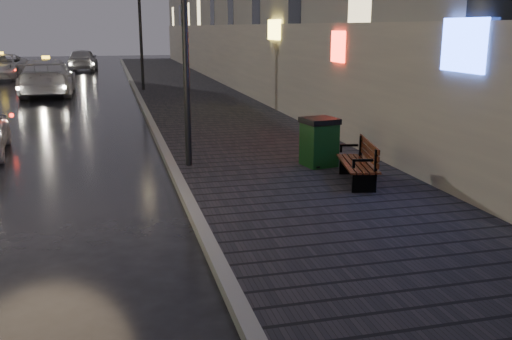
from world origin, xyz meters
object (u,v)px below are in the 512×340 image
at_px(trash_bin, 319,142).
at_px(car_far, 83,60).
at_px(taxi_far, 2,67).
at_px(lamp_far, 140,18).
at_px(bench, 361,162).
at_px(taxi_mid, 48,77).
at_px(lamp_near, 184,7).

distance_m(trash_bin, car_far, 32.90).
relative_size(taxi_far, car_far, 1.17).
distance_m(lamp_far, trash_bin, 17.19).
bearing_deg(bench, trash_bin, 112.86).
xyz_separation_m(trash_bin, taxi_mid, (-7.10, 16.89, 0.15)).
bearing_deg(taxi_mid, lamp_far, 177.51).
relative_size(lamp_far, taxi_far, 0.99).
relative_size(lamp_near, trash_bin, 5.03).
bearing_deg(lamp_near, lamp_far, 90.00).
relative_size(trash_bin, taxi_far, 0.20).
xyz_separation_m(lamp_far, car_far, (-3.33, 15.59, -2.71)).
xyz_separation_m(lamp_far, taxi_far, (-7.87, 9.80, -2.74)).
bearing_deg(taxi_far, lamp_near, -69.11).
bearing_deg(taxi_mid, taxi_far, -70.52).
distance_m(lamp_far, taxi_mid, 5.10).
xyz_separation_m(taxi_mid, car_far, (1.02, 15.45, -0.05)).
height_order(taxi_mid, car_far, taxi_mid).
relative_size(bench, car_far, 0.37).
relative_size(lamp_near, bench, 3.12).
bearing_deg(lamp_near, car_far, 96.02).
height_order(lamp_near, lamp_far, same).
relative_size(lamp_far, taxi_mid, 0.92).
distance_m(bench, trash_bin, 1.58).
distance_m(bench, taxi_mid, 19.85).
xyz_separation_m(lamp_far, taxi_mid, (-4.35, 0.15, -2.66)).
distance_m(taxi_mid, car_far, 15.48).
bearing_deg(trash_bin, taxi_far, 101.72).
xyz_separation_m(lamp_far, trash_bin, (2.75, -16.74, -2.81)).
bearing_deg(taxi_far, trash_bin, -64.27).
height_order(lamp_far, taxi_far, lamp_far).
relative_size(lamp_near, car_far, 1.15).
relative_size(lamp_far, bench, 3.12).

